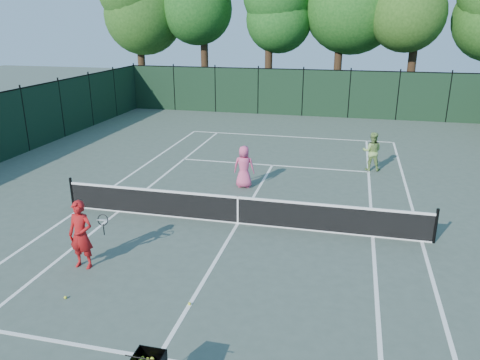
% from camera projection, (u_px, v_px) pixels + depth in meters
% --- Properties ---
extents(ground, '(90.00, 90.00, 0.00)m').
position_uv_depth(ground, '(238.00, 223.00, 14.73)').
color(ground, '#435146').
rests_on(ground, ground).
extents(sideline_doubles_left, '(0.10, 23.77, 0.01)m').
position_uv_depth(sideline_doubles_left, '(82.00, 208.00, 15.95)').
color(sideline_doubles_left, white).
rests_on(sideline_doubles_left, ground).
extents(sideline_doubles_right, '(0.10, 23.77, 0.01)m').
position_uv_depth(sideline_doubles_right, '(422.00, 242.00, 13.52)').
color(sideline_doubles_right, white).
rests_on(sideline_doubles_right, ground).
extents(sideline_singles_left, '(0.10, 23.77, 0.01)m').
position_uv_depth(sideline_singles_left, '(119.00, 211.00, 15.64)').
color(sideline_singles_left, white).
rests_on(sideline_singles_left, ground).
extents(sideline_singles_right, '(0.10, 23.77, 0.01)m').
position_uv_depth(sideline_singles_right, '(373.00, 237.00, 13.82)').
color(sideline_singles_right, white).
rests_on(sideline_singles_right, ground).
extents(baseline_far, '(10.97, 0.10, 0.01)m').
position_uv_depth(baseline_far, '(289.00, 137.00, 25.66)').
color(baseline_far, white).
rests_on(baseline_far, ground).
extents(service_line_near, '(8.23, 0.10, 0.01)m').
position_uv_depth(service_line_near, '(158.00, 359.00, 8.85)').
color(service_line_near, white).
rests_on(service_line_near, ground).
extents(service_line_far, '(8.23, 0.10, 0.01)m').
position_uv_depth(service_line_far, '(272.00, 165.00, 20.62)').
color(service_line_far, white).
rests_on(service_line_far, ground).
extents(center_service_line, '(0.10, 12.80, 0.01)m').
position_uv_depth(center_service_line, '(238.00, 223.00, 14.73)').
color(center_service_line, white).
rests_on(center_service_line, ground).
extents(tennis_net, '(11.69, 0.09, 1.06)m').
position_uv_depth(tennis_net, '(238.00, 209.00, 14.58)').
color(tennis_net, black).
rests_on(tennis_net, ground).
extents(fence_far, '(24.00, 0.05, 3.00)m').
position_uv_depth(fence_far, '(303.00, 93.00, 30.80)').
color(fence_far, black).
rests_on(fence_far, ground).
extents(coach, '(0.94, 0.62, 1.81)m').
position_uv_depth(coach, '(81.00, 235.00, 11.87)').
color(coach, '#AB1315').
rests_on(coach, ground).
extents(player_pink, '(0.83, 0.58, 1.62)m').
position_uv_depth(player_pink, '(244.00, 167.00, 17.70)').
color(player_pink, '#DF4E7F').
rests_on(player_pink, ground).
extents(player_green, '(0.81, 0.63, 1.65)m').
position_uv_depth(player_green, '(372.00, 151.00, 19.72)').
color(player_green, '#83AA55').
rests_on(player_green, ground).
extents(loose_ball_near_cart, '(0.07, 0.07, 0.07)m').
position_uv_depth(loose_ball_near_cart, '(190.00, 304.00, 10.51)').
color(loose_ball_near_cart, '#CDD52B').
rests_on(loose_ball_near_cart, ground).
extents(loose_ball_midcourt, '(0.07, 0.07, 0.07)m').
position_uv_depth(loose_ball_midcourt, '(65.00, 297.00, 10.74)').
color(loose_ball_midcourt, yellow).
rests_on(loose_ball_midcourt, ground).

